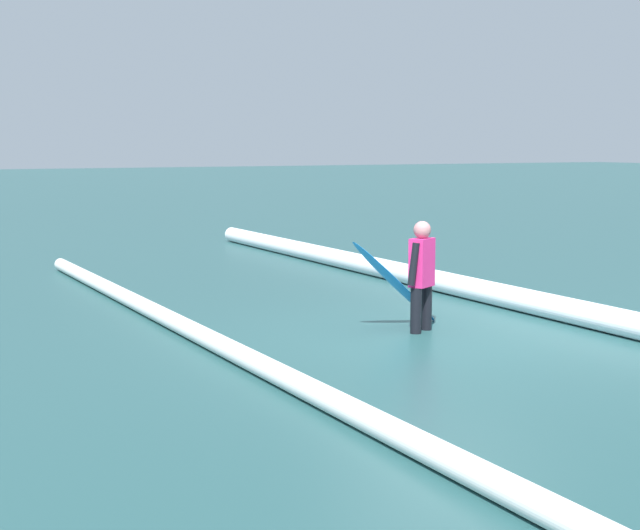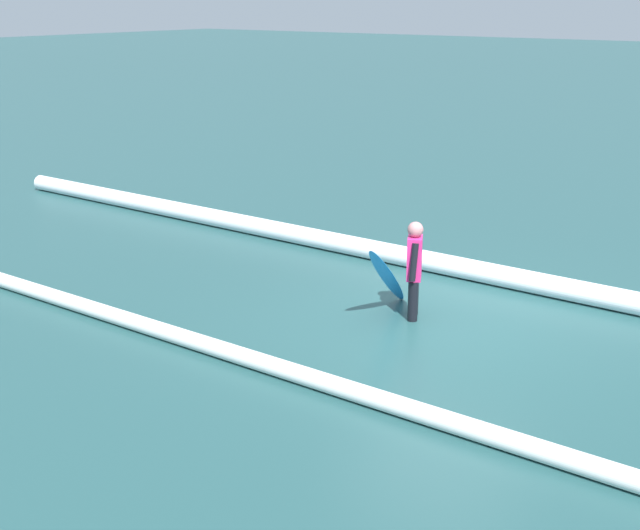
% 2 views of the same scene
% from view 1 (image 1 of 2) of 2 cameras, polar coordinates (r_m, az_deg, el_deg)
% --- Properties ---
extents(ground_plane, '(162.80, 162.80, 0.00)m').
position_cam_1_polar(ground_plane, '(11.85, 7.32, -4.30)').
color(ground_plane, '#234C4D').
extents(surfer, '(0.34, 0.52, 1.39)m').
position_cam_1_polar(surfer, '(12.09, 6.03, -0.35)').
color(surfer, black).
rests_on(surfer, ground_plane).
extents(surfboard, '(0.62, 1.57, 1.20)m').
position_cam_1_polar(surfboard, '(12.29, 4.48, -1.08)').
color(surfboard, '#268CE5').
rests_on(surfboard, ground_plane).
extents(wave_crest_foreground, '(22.65, 0.82, 0.34)m').
position_cam_1_polar(wave_crest_foreground, '(13.58, 12.72, -2.22)').
color(wave_crest_foreground, white).
rests_on(wave_crest_foreground, ground_plane).
extents(wave_crest_midground, '(20.58, 0.54, 0.22)m').
position_cam_1_polar(wave_crest_midground, '(8.96, -0.83, -7.27)').
color(wave_crest_midground, white).
rests_on(wave_crest_midground, ground_plane).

